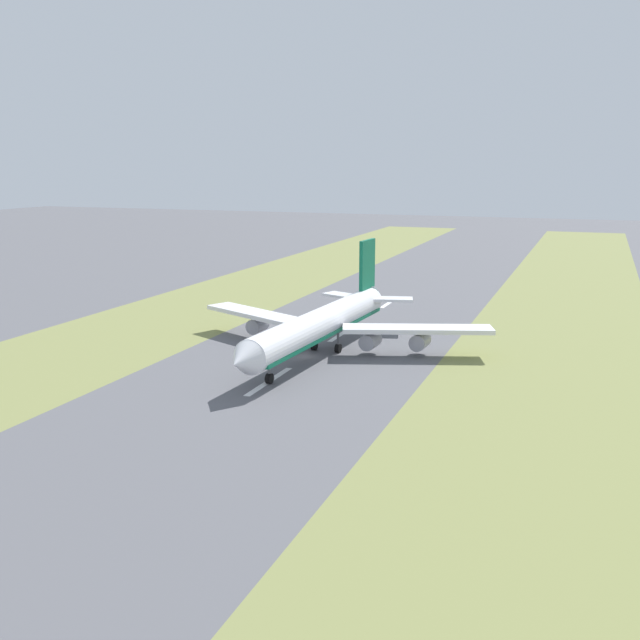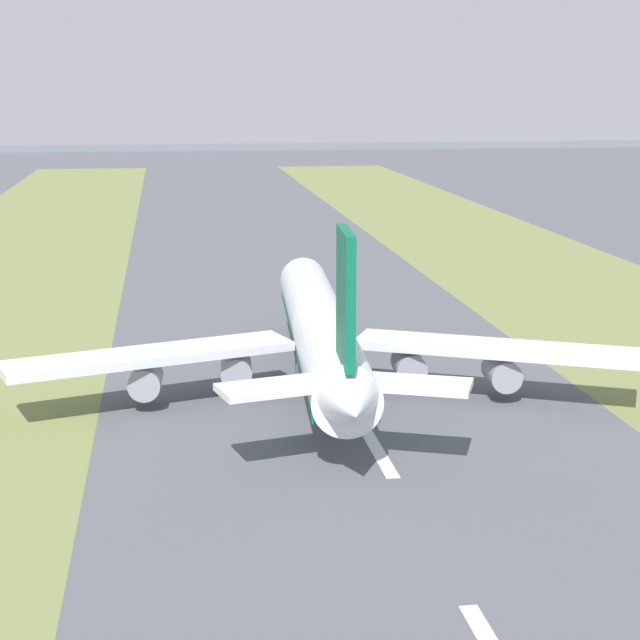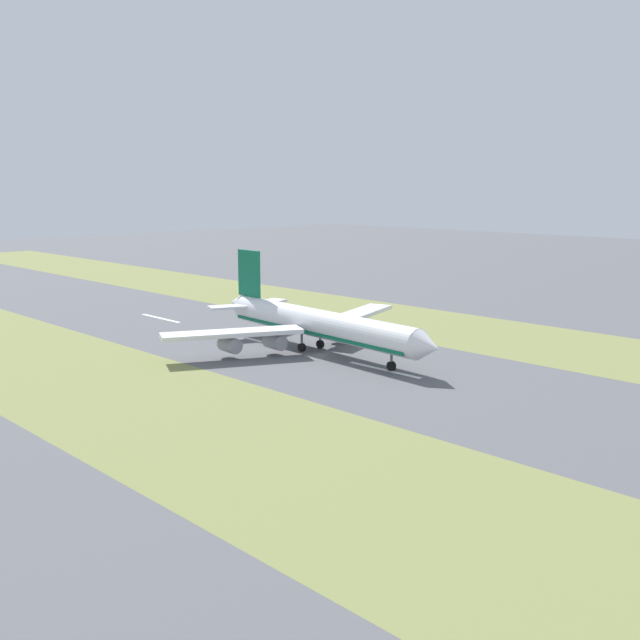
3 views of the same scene
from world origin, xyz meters
name	(u,v)px [view 2 (image 2 of 3)]	position (x,y,z in m)	size (l,w,h in m)	color
ground_plane	(335,377)	(0.00, 0.00, 0.00)	(800.00, 800.00, 0.00)	#56565B
centreline_dash_mid	(373,443)	(0.00, -22.25, 0.01)	(1.20, 18.00, 0.01)	silver
centreline_dash_far	(313,339)	(0.00, 17.75, 0.01)	(1.20, 18.00, 0.01)	silver
airplane_main_jet	(321,333)	(-2.06, -4.15, 6.02)	(64.01, 67.21, 20.20)	white
mountain_ridge	(193,63)	(0.00, 520.00, 42.68)	(800.00, 120.00, 85.35)	gray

